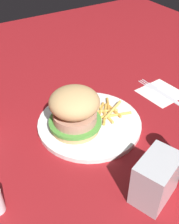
# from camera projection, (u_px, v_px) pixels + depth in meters

# --- Properties ---
(ground_plane) EXTENTS (1.60, 1.60, 0.00)m
(ground_plane) POSITION_uv_depth(u_px,v_px,m) (96.00, 118.00, 0.72)
(ground_plane) COLOR maroon
(plate) EXTENTS (0.26, 0.26, 0.01)m
(plate) POSITION_uv_depth(u_px,v_px,m) (90.00, 123.00, 0.70)
(plate) COLOR white
(plate) RESTS_ON ground_plane
(sandwich) EXTENTS (0.13, 0.13, 0.11)m
(sandwich) POSITION_uv_depth(u_px,v_px,m) (75.00, 110.00, 0.64)
(sandwich) COLOR tan
(sandwich) RESTS_ON plate
(fries_pile) EXTENTS (0.10, 0.10, 0.01)m
(fries_pile) POSITION_uv_depth(u_px,v_px,m) (106.00, 112.00, 0.72)
(fries_pile) COLOR #E5B251
(fries_pile) RESTS_ON plate
(napkin) EXTENTS (0.12, 0.12, 0.00)m
(napkin) POSITION_uv_depth(u_px,v_px,m) (161.00, 93.00, 0.81)
(napkin) COLOR white
(napkin) RESTS_ON ground_plane
(fork) EXTENTS (0.03, 0.17, 0.00)m
(fork) POSITION_uv_depth(u_px,v_px,m) (161.00, 92.00, 0.81)
(fork) COLOR silver
(fork) RESTS_ON napkin
(napkin_dispenser) EXTENTS (0.11, 0.09, 0.10)m
(napkin_dispenser) POSITION_uv_depth(u_px,v_px,m) (156.00, 179.00, 0.51)
(napkin_dispenser) COLOR #B7BABF
(napkin_dispenser) RESTS_ON ground_plane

